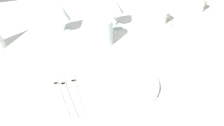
{
  "coord_description": "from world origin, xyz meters",
  "views": [
    {
      "loc": [
        -0.26,
        -1.02,
        1.45
      ],
      "look_at": [
        0.02,
        -0.15,
        0.76
      ],
      "focal_mm": 49.67,
      "sensor_mm": 36.0,
      "label": 1
    }
  ],
  "objects_px": {
    "dinner_knife": "(162,76)",
    "spoon_dessert": "(174,69)",
    "drink_tumbler": "(104,33)",
    "wine_glass_left": "(115,7)",
    "dinner_plate": "(123,85)",
    "fork_salad": "(60,94)",
    "coffee_cup_right": "(197,4)",
    "spoon_soup": "(167,70)",
    "wine_glass_centre": "(61,13)",
    "fork_inner": "(67,94)",
    "coffee_cup_left": "(158,16)",
    "fork_outer": "(76,91)"
  },
  "relations": [
    {
      "from": "fork_inner",
      "to": "drink_tumbler",
      "type": "relative_size",
      "value": 1.9
    },
    {
      "from": "fork_outer",
      "to": "coffee_cup_right",
      "type": "bearing_deg",
      "value": 29.7
    },
    {
      "from": "fork_inner",
      "to": "drink_tumbler",
      "type": "distance_m",
      "value": 0.34
    },
    {
      "from": "wine_glass_left",
      "to": "fork_outer",
      "type": "bearing_deg",
      "value": -124.9
    },
    {
      "from": "dinner_knife",
      "to": "coffee_cup_right",
      "type": "relative_size",
      "value": 2.11
    },
    {
      "from": "dinner_plate",
      "to": "dinner_knife",
      "type": "xyz_separation_m",
      "value": [
        0.15,
        0.01,
        -0.01
      ]
    },
    {
      "from": "coffee_cup_left",
      "to": "drink_tumbler",
      "type": "relative_size",
      "value": 0.98
    },
    {
      "from": "fork_inner",
      "to": "coffee_cup_left",
      "type": "xyz_separation_m",
      "value": [
        0.48,
        0.34,
        0.04
      ]
    },
    {
      "from": "coffee_cup_left",
      "to": "wine_glass_centre",
      "type": "distance_m",
      "value": 0.43
    },
    {
      "from": "fork_salad",
      "to": "spoon_dessert",
      "type": "height_order",
      "value": "spoon_dessert"
    },
    {
      "from": "spoon_dessert",
      "to": "drink_tumbler",
      "type": "xyz_separation_m",
      "value": [
        -0.19,
        0.25,
        0.05
      ]
    },
    {
      "from": "wine_glass_left",
      "to": "spoon_soup",
      "type": "bearing_deg",
      "value": -77.88
    },
    {
      "from": "dinner_plate",
      "to": "wine_glass_left",
      "type": "distance_m",
      "value": 0.43
    },
    {
      "from": "dinner_knife",
      "to": "spoon_dessert",
      "type": "distance_m",
      "value": 0.06
    },
    {
      "from": "wine_glass_centre",
      "to": "wine_glass_left",
      "type": "bearing_deg",
      "value": -5.98
    },
    {
      "from": "wine_glass_centre",
      "to": "fork_outer",
      "type": "bearing_deg",
      "value": -94.52
    },
    {
      "from": "spoon_dessert",
      "to": "drink_tumbler",
      "type": "distance_m",
      "value": 0.32
    },
    {
      "from": "spoon_soup",
      "to": "fork_inner",
      "type": "bearing_deg",
      "value": -177.62
    },
    {
      "from": "dinner_plate",
      "to": "fork_inner",
      "type": "relative_size",
      "value": 1.18
    },
    {
      "from": "fork_inner",
      "to": "spoon_dessert",
      "type": "relative_size",
      "value": 0.97
    },
    {
      "from": "dinner_plate",
      "to": "drink_tumbler",
      "type": "relative_size",
      "value": 2.25
    },
    {
      "from": "dinner_plate",
      "to": "drink_tumbler",
      "type": "bearing_deg",
      "value": 86.06
    },
    {
      "from": "coffee_cup_left",
      "to": "wine_glass_left",
      "type": "bearing_deg",
      "value": 167.25
    },
    {
      "from": "wine_glass_left",
      "to": "drink_tumbler",
      "type": "bearing_deg",
      "value": -126.29
    },
    {
      "from": "fork_salad",
      "to": "dinner_knife",
      "type": "bearing_deg",
      "value": -2.49
    },
    {
      "from": "fork_salad",
      "to": "wine_glass_centre",
      "type": "distance_m",
      "value": 0.42
    },
    {
      "from": "fork_salad",
      "to": "coffee_cup_right",
      "type": "distance_m",
      "value": 0.83
    },
    {
      "from": "spoon_soup",
      "to": "coffee_cup_left",
      "type": "distance_m",
      "value": 0.35
    },
    {
      "from": "dinner_knife",
      "to": "drink_tumbler",
      "type": "height_order",
      "value": "drink_tumbler"
    },
    {
      "from": "fork_salad",
      "to": "coffee_cup_right",
      "type": "xyz_separation_m",
      "value": [
        0.74,
        0.39,
        0.04
      ]
    },
    {
      "from": "fork_inner",
      "to": "spoon_soup",
      "type": "height_order",
      "value": "spoon_soup"
    },
    {
      "from": "coffee_cup_right",
      "to": "wine_glass_centre",
      "type": "xyz_separation_m",
      "value": [
        -0.65,
        0.01,
        0.05
      ]
    },
    {
      "from": "dinner_plate",
      "to": "wine_glass_centre",
      "type": "height_order",
      "value": "wine_glass_centre"
    },
    {
      "from": "spoon_soup",
      "to": "coffee_cup_right",
      "type": "xyz_separation_m",
      "value": [
        0.34,
        0.38,
        0.04
      ]
    },
    {
      "from": "coffee_cup_right",
      "to": "wine_glass_left",
      "type": "bearing_deg",
      "value": -178.45
    },
    {
      "from": "fork_inner",
      "to": "wine_glass_centre",
      "type": "xyz_separation_m",
      "value": [
        0.06,
        0.41,
        0.09
      ]
    },
    {
      "from": "fork_salad",
      "to": "coffee_cup_left",
      "type": "bearing_deg",
      "value": 33.3
    },
    {
      "from": "fork_inner",
      "to": "coffee_cup_right",
      "type": "height_order",
      "value": "coffee_cup_right"
    },
    {
      "from": "fork_outer",
      "to": "wine_glass_centre",
      "type": "distance_m",
      "value": 0.41
    },
    {
      "from": "spoon_dessert",
      "to": "dinner_knife",
      "type": "bearing_deg",
      "value": -157.86
    },
    {
      "from": "fork_outer",
      "to": "fork_salad",
      "type": "height_order",
      "value": "same"
    },
    {
      "from": "dinner_plate",
      "to": "wine_glass_centre",
      "type": "relative_size",
      "value": 1.87
    },
    {
      "from": "spoon_soup",
      "to": "drink_tumbler",
      "type": "relative_size",
      "value": 2.06
    },
    {
      "from": "dinner_plate",
      "to": "coffee_cup_left",
      "type": "bearing_deg",
      "value": 50.93
    },
    {
      "from": "wine_glass_left",
      "to": "spoon_dessert",
      "type": "bearing_deg",
      "value": -73.78
    },
    {
      "from": "dinner_plate",
      "to": "fork_salad",
      "type": "height_order",
      "value": "dinner_plate"
    },
    {
      "from": "fork_salad",
      "to": "spoon_soup",
      "type": "height_order",
      "value": "spoon_soup"
    },
    {
      "from": "spoon_soup",
      "to": "coffee_cup_right",
      "type": "relative_size",
      "value": 2.21
    },
    {
      "from": "spoon_dessert",
      "to": "coffee_cup_right",
      "type": "height_order",
      "value": "coffee_cup_right"
    },
    {
      "from": "dinner_plate",
      "to": "drink_tumbler",
      "type": "xyz_separation_m",
      "value": [
        0.02,
        0.29,
        0.04
      ]
    }
  ]
}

